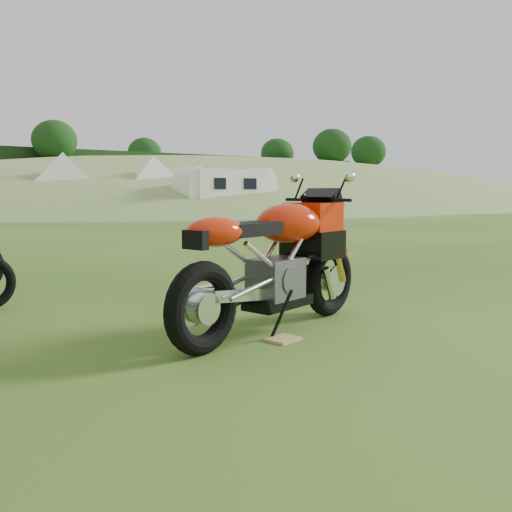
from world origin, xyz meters
TOP-DOWN VIEW (x-y plane):
  - ground at (0.00, 0.00)m, footprint 120.00×120.00m
  - hillside at (24.00, 40.00)m, footprint 80.00×64.00m
  - hedgerow at (24.00, 40.00)m, footprint 36.00×1.20m
  - sport_motorcycle at (-0.71, -0.48)m, footprint 2.28×1.04m
  - plywood_board at (-0.82, -0.74)m, footprint 0.28×0.24m
  - tent_mid at (5.47, 22.85)m, footprint 4.19×4.19m
  - tent_right at (9.09, 20.83)m, footprint 3.83×3.83m
  - caravan at (10.72, 17.11)m, footprint 4.58×2.20m

SIDE VIEW (x-z plane):
  - ground at x=0.00m, z-range 0.00..0.00m
  - hillside at x=24.00m, z-range -4.00..4.00m
  - hedgerow at x=24.00m, z-range -4.30..4.30m
  - plywood_board at x=-0.82m, z-range 0.00..0.02m
  - sport_motorcycle at x=-0.71m, z-range 0.00..1.32m
  - caravan at x=10.72m, z-range 0.00..2.11m
  - tent_right at x=9.09m, z-range 0.00..2.72m
  - tent_mid at x=5.47m, z-range 0.00..2.81m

